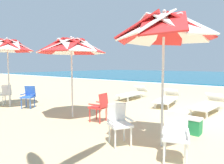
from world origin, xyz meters
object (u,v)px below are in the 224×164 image
object	(u,v)px
plastic_chair_4	(29,95)
beach_umbrella_1	(71,47)
plastic_chair_1	(176,133)
plastic_chair_0	(119,121)
sun_lounger_1	(208,104)
beach_umbrella_0	(164,30)
sun_lounger_3	(133,93)
cooler_box	(191,125)
plastic_chair_5	(5,93)
plastic_chair_2	(100,105)
beach_umbrella_2	(7,46)
sun_lounger_2	(167,98)

from	to	relation	value
plastic_chair_4	beach_umbrella_1	bearing A→B (deg)	2.85
plastic_chair_1	plastic_chair_4	distance (m)	6.21
plastic_chair_0	sun_lounger_1	world-z (taller)	plastic_chair_0
beach_umbrella_0	beach_umbrella_1	xyz separation A→B (m)	(-3.26, 0.39, -0.14)
beach_umbrella_0	sun_lounger_3	world-z (taller)	beach_umbrella_0
sun_lounger_1	cooler_box	distance (m)	2.67
sun_lounger_3	cooler_box	distance (m)	5.19
beach_umbrella_0	plastic_chair_5	bearing A→B (deg)	-179.47
plastic_chair_2	plastic_chair_5	distance (m)	4.86
plastic_chair_1	beach_umbrella_1	distance (m)	4.19
plastic_chair_1	plastic_chair_2	world-z (taller)	same
beach_umbrella_1	sun_lounger_3	bearing A→B (deg)	94.96
plastic_chair_5	beach_umbrella_2	bearing A→B (deg)	-5.22
beach_umbrella_0	plastic_chair_1	size ratio (longest dim) A/B	3.23
plastic_chair_0	cooler_box	size ratio (longest dim) A/B	1.73
plastic_chair_0	plastic_chair_1	bearing A→B (deg)	1.47
beach_umbrella_1	plastic_chair_5	size ratio (longest dim) A/B	3.01
plastic_chair_1	beach_umbrella_2	xyz separation A→B (m)	(-6.96, 0.32, 1.93)
sun_lounger_1	sun_lounger_2	bearing A→B (deg)	168.64
plastic_chair_0	plastic_chair_2	xyz separation A→B (m)	(-1.42, 1.00, 0.00)
beach_umbrella_1	sun_lounger_2	size ratio (longest dim) A/B	1.18
beach_umbrella_2	plastic_chair_4	size ratio (longest dim) A/B	3.22
beach_umbrella_2	sun_lounger_2	xyz separation A→B (m)	(4.88, 4.29, -2.14)
plastic_chair_0	sun_lounger_1	xyz separation A→B (m)	(0.81, 4.30, -0.22)
beach_umbrella_2	plastic_chair_1	bearing A→B (deg)	-2.66
plastic_chair_0	beach_umbrella_1	bearing A→B (deg)	161.01
beach_umbrella_2	cooler_box	distance (m)	7.22
sun_lounger_2	plastic_chair_0	bearing A→B (deg)	-79.56
plastic_chair_4	plastic_chair_0	bearing A→B (deg)	-8.46
sun_lounger_3	sun_lounger_2	bearing A→B (deg)	-12.90
plastic_chair_1	sun_lounger_1	distance (m)	4.30
beach_umbrella_0	plastic_chair_0	world-z (taller)	beach_umbrella_0
sun_lounger_1	sun_lounger_2	size ratio (longest dim) A/B	0.99
beach_umbrella_1	beach_umbrella_2	size ratio (longest dim) A/B	0.94
plastic_chair_1	plastic_chair_4	xyz separation A→B (m)	(-6.17, 0.70, 0.00)
beach_umbrella_0	beach_umbrella_2	size ratio (longest dim) A/B	1.00
beach_umbrella_0	plastic_chair_4	xyz separation A→B (m)	(-5.71, 0.27, -1.90)
plastic_chair_4	sun_lounger_2	xyz separation A→B (m)	(4.09, 3.90, -0.22)
beach_umbrella_2	plastic_chair_5	xyz separation A→B (m)	(-0.51, 0.05, -1.93)
plastic_chair_4	sun_lounger_2	size ratio (longest dim) A/B	0.39
beach_umbrella_0	cooler_box	bearing A→B (deg)	78.27
sun_lounger_3	plastic_chair_5	bearing A→B (deg)	-125.82
plastic_chair_1	plastic_chair_2	xyz separation A→B (m)	(-2.65, 0.97, 0.00)
plastic_chair_4	cooler_box	world-z (taller)	plastic_chair_4
plastic_chair_2	cooler_box	xyz separation A→B (m)	(2.44, 0.65, -0.30)
beach_umbrella_1	sun_lounger_1	world-z (taller)	beach_umbrella_1
plastic_chair_1	plastic_chair_4	world-z (taller)	same
beach_umbrella_1	cooler_box	size ratio (longest dim) A/B	5.21
beach_umbrella_2	plastic_chair_0	bearing A→B (deg)	-3.54
plastic_chair_1	sun_lounger_3	distance (m)	6.51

